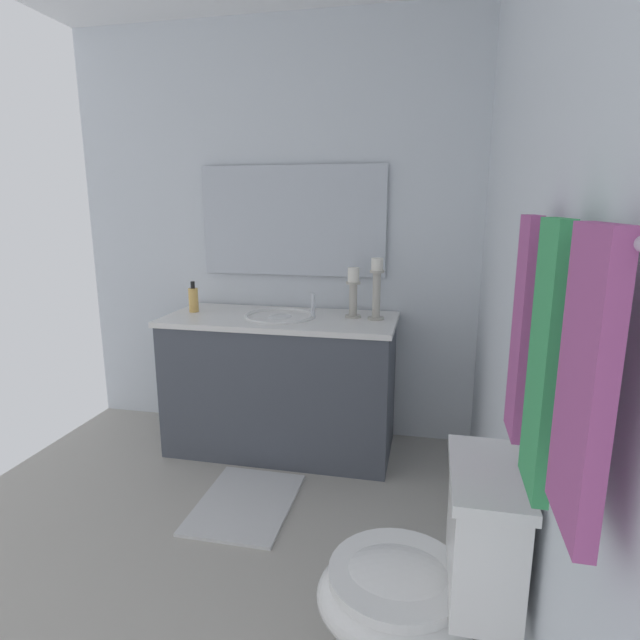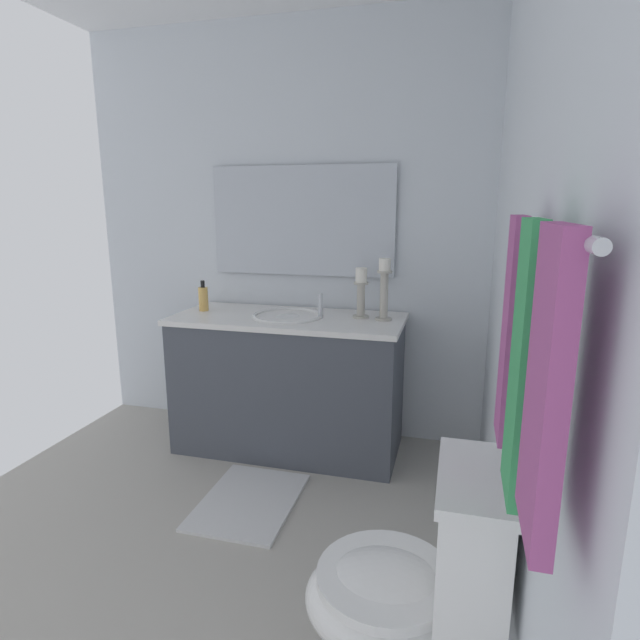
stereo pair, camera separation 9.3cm
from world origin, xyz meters
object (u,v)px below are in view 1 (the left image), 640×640
(mirror, at_px, (292,221))
(towel_bar, at_px, (568,229))
(sink_basin, at_px, (280,323))
(candle_holder_tall, at_px, (377,287))
(vanity_cabinet, at_px, (281,383))
(towel_near_corner, at_px, (584,384))
(candle_holder_short, at_px, (353,291))
(soap_bottle, at_px, (193,299))
(bath_mat, at_px, (246,503))
(towel_near_vanity, at_px, (523,329))
(toilet, at_px, (421,589))
(towel_center, at_px, (545,360))

(mirror, distance_m, towel_bar, 2.26)
(sink_basin, xyz_separation_m, towel_bar, (1.71, 1.06, 0.61))
(mirror, height_order, candle_holder_tall, mirror)
(vanity_cabinet, relative_size, towel_near_corner, 2.93)
(towel_near_corner, bearing_deg, candle_holder_short, -162.67)
(vanity_cabinet, distance_m, soap_bottle, 0.71)
(bath_mat, bearing_deg, candle_holder_short, 150.08)
(towel_near_vanity, bearing_deg, vanity_cabinet, -144.47)
(soap_bottle, distance_m, toilet, 2.08)
(mirror, bearing_deg, towel_bar, 27.97)
(toilet, height_order, towel_center, towel_center)
(candle_holder_short, distance_m, soap_bottle, 0.94)
(mirror, xyz_separation_m, soap_bottle, (0.26, -0.53, -0.45))
(towel_bar, bearing_deg, vanity_cabinet, -148.29)
(mirror, height_order, soap_bottle, mirror)
(soap_bottle, xyz_separation_m, towel_near_corner, (1.99, 1.58, 0.30))
(towel_near_vanity, height_order, bath_mat, towel_near_vanity)
(mirror, relative_size, candle_holder_tall, 3.31)
(vanity_cabinet, height_order, mirror, mirror)
(candle_holder_tall, relative_size, towel_near_vanity, 0.64)
(towel_near_vanity, xyz_separation_m, bath_mat, (-0.83, -1.04, -1.12))
(candle_holder_short, xyz_separation_m, towel_bar, (1.79, 0.66, 0.43))
(toilet, relative_size, towel_bar, 0.98)
(mirror, distance_m, towel_center, 2.26)
(bath_mat, bearing_deg, towel_near_corner, 37.74)
(vanity_cabinet, relative_size, candle_holder_tall, 3.88)
(soap_bottle, distance_m, towel_near_corner, 2.56)
(vanity_cabinet, relative_size, mirror, 1.17)
(toilet, relative_size, towel_near_corner, 1.68)
(toilet, xyz_separation_m, bath_mat, (-0.83, -0.84, -0.36))
(vanity_cabinet, relative_size, candle_holder_short, 4.69)
(bath_mat, bearing_deg, candle_holder_tall, 141.58)
(candle_holder_tall, relative_size, towel_near_corner, 0.76)
(mirror, xyz_separation_m, bath_mat, (0.91, 0.00, -1.31))
(towel_near_corner, bearing_deg, towel_center, 180.00)
(vanity_cabinet, relative_size, toilet, 1.74)
(mirror, height_order, towel_bar, mirror)
(bath_mat, bearing_deg, sink_basin, 179.91)
(vanity_cabinet, relative_size, towel_bar, 1.70)
(vanity_cabinet, bearing_deg, toilet, 29.89)
(vanity_cabinet, bearing_deg, towel_near_vanity, 35.53)
(sink_basin, height_order, candle_holder_short, candle_holder_short)
(towel_near_vanity, relative_size, towel_near_corner, 1.19)
(towel_center, height_order, towel_near_corner, same)
(towel_bar, xyz_separation_m, towel_near_vanity, (-0.26, -0.02, -0.25))
(soap_bottle, bearing_deg, vanity_cabinet, 87.34)
(towel_bar, bearing_deg, soap_bottle, -137.49)
(mirror, relative_size, towel_near_vanity, 2.10)
(mirror, height_order, bath_mat, mirror)
(mirror, distance_m, towel_near_vanity, 2.03)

